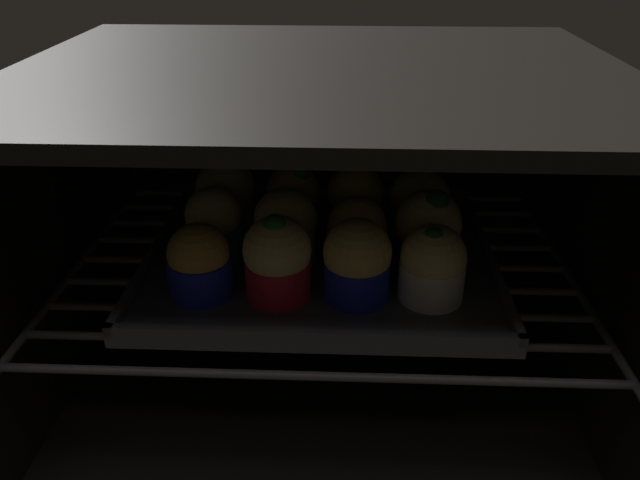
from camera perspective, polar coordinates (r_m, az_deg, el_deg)
The scene contains 15 objects.
oven_cavity at distance 71.42cm, azimuth 0.20°, elevation 1.86°, with size 59.00×47.00×37.00cm.
oven_rack at distance 69.28cm, azimuth 0.06°, elevation -2.21°, with size 54.80×42.00×0.80cm.
baking_tray at distance 67.29cm, azimuth -0.00°, elevation -2.12°, with size 37.03×29.67×2.20cm.
muffin_row0_col0 at distance 60.70cm, azimuth -11.05°, elevation -2.03°, with size 6.31×6.31×7.36cm.
muffin_row0_col1 at distance 58.93cm, azimuth -3.95°, elevation -1.74°, with size 6.57×6.57×8.89cm.
muffin_row0_col2 at distance 58.82cm, azimuth 3.43°, elevation -1.98°, with size 6.55×6.55×8.19cm.
muffin_row0_col3 at distance 59.68cm, azimuth 10.32°, elevation -2.26°, with size 6.31×6.31×7.77cm.
muffin_row1_col0 at distance 66.86cm, azimuth -9.72°, elevation 1.36°, with size 6.31×6.31×8.00cm.
muffin_row1_col1 at distance 65.12cm, azimuth -3.21°, elevation 1.16°, with size 6.67×6.67×8.18cm.
muffin_row1_col2 at distance 65.03cm, azimuth 3.41°, elevation 0.65°, with size 6.31×6.31×7.44cm.
muffin_row1_col3 at distance 65.38cm, azimuth 9.91°, elevation 0.96°, with size 6.93×6.93×8.75cm.
muffin_row2_col0 at distance 73.00cm, azimuth -8.63°, elevation 4.08°, with size 6.94×6.94×8.46cm.
muffin_row2_col1 at distance 71.87cm, azimuth -2.47°, elevation 3.74°, with size 6.31×6.31×8.24cm.
muffin_row2_col2 at distance 71.77cm, azimuth 3.26°, elevation 3.70°, with size 6.56×6.56×8.33cm.
muffin_row2_col3 at distance 72.17cm, azimuth 9.12°, elevation 3.35°, with size 6.93×6.93×7.84cm.
Camera 1 is at (2.45, -37.90, 48.31)cm, focal length 34.75 mm.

